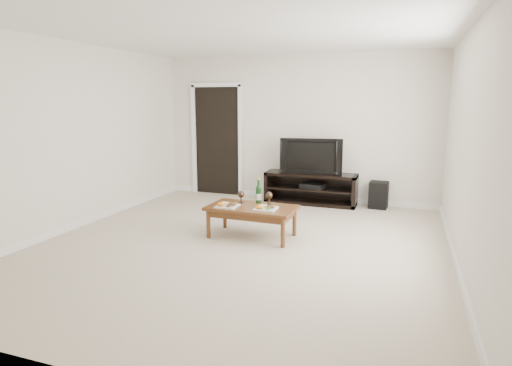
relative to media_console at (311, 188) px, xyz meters
The scene contains 14 objects.
floor 2.53m from the media_console, 98.01° to the right, with size 5.50×5.50×0.00m, color beige.
back_wall 1.12m from the media_console, 141.92° to the left, with size 5.00×0.04×2.60m, color silver.
ceiling 3.44m from the media_console, 98.01° to the right, with size 5.00×5.50×0.04m, color white.
doorway 2.06m from the media_console, behind, with size 0.90×0.02×2.05m, color black.
media_console is the anchor object (origin of this frame).
television 0.58m from the media_console, ahead, with size 1.07×0.14×0.62m, color black.
av_receiver 0.07m from the media_console, 12.95° to the right, with size 0.40×0.30×0.08m, color black.
subwoofer 1.16m from the media_console, ahead, with size 0.30×0.30×0.45m, color black.
coffee_table 2.15m from the media_console, 98.90° to the right, with size 1.15×0.63×0.42m, color brown.
plate_left 2.34m from the media_console, 105.70° to the right, with size 0.27×0.27×0.07m, color white.
plate_right 2.22m from the media_console, 92.77° to the right, with size 0.27×0.27×0.07m, color white.
wine_bottle 1.95m from the media_console, 99.35° to the right, with size 0.07×0.07×0.35m, color #0E3613.
goblet_left 2.06m from the media_console, 105.27° to the right, with size 0.09×0.09×0.17m, color #3D2D21, non-canonical shape.
goblet_right 1.94m from the media_console, 94.61° to the right, with size 0.09×0.09×0.17m, color #3D2D21, non-canonical shape.
Camera 1 is at (1.90, -4.78, 1.79)m, focal length 30.00 mm.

